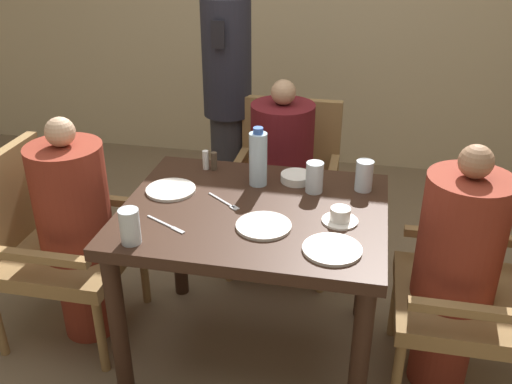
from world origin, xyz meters
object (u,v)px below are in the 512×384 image
diner_in_right_chair (455,271)px  plate_dessert_center (264,226)px  standing_host (227,95)px  plate_main_left (332,249)px  chair_far_side (286,178)px  glass_tall_mid (314,177)px  diner_in_far_chair (282,178)px  chair_left_side (49,239)px  plate_main_right (171,190)px  teacup_with_saucer (340,216)px  bowl_small (296,178)px  glass_tall_near (364,176)px  chair_right_side (490,290)px  glass_tall_far (130,226)px  water_bottle (258,158)px  diner_in_left_chair (76,229)px

diner_in_right_chair → plate_dessert_center: size_ratio=5.14×
standing_host → plate_main_left: bearing=-61.6°
chair_far_side → glass_tall_mid: 0.76m
diner_in_far_chair → plate_dessert_center: (0.07, -0.84, 0.20)m
diner_in_right_chair → standing_host: bearing=138.0°
chair_left_side → diner_in_right_chair: bearing=0.0°
plate_main_right → glass_tall_mid: size_ratio=1.59×
chair_left_side → chair_far_side: size_ratio=1.00×
teacup_with_saucer → bowl_small: size_ratio=1.02×
bowl_small → glass_tall_near: bearing=-4.7°
plate_main_right → glass_tall_near: 0.82m
chair_right_side → glass_tall_far: (-1.32, -0.34, 0.33)m
chair_right_side → teacup_with_saucer: 0.66m
chair_left_side → water_bottle: (0.92, 0.22, 0.38)m
teacup_with_saucer → chair_far_side: bearing=111.3°
water_bottle → diner_in_far_chair: bearing=86.8°
bowl_small → water_bottle: bearing=-159.3°
diner_in_far_chair → bowl_small: 0.49m
diner_in_right_chair → glass_tall_mid: bearing=161.7°
diner_in_left_chair → water_bottle: bearing=15.6°
plate_main_right → water_bottle: (0.35, 0.14, 0.11)m
chair_far_side → glass_tall_mid: (0.22, -0.65, 0.33)m
chair_left_side → plate_main_left: size_ratio=4.18×
chair_left_side → diner_in_right_chair: 1.74m
diner_in_left_chair → glass_tall_near: bearing=11.7°
diner_in_right_chair → diner_in_left_chair: bearing=-180.0°
chair_left_side → diner_in_right_chair: diner_in_right_chair is taller
plate_dessert_center → water_bottle: (-0.09, 0.36, 0.11)m
diner_in_right_chair → glass_tall_far: bearing=-163.8°
standing_host → plate_main_right: size_ratio=7.60×
plate_dessert_center → glass_tall_near: bearing=48.0°
chair_right_side → glass_tall_far: size_ratio=6.66×
diner_in_far_chair → diner_in_right_chair: 1.06m
plate_main_right → bowl_small: size_ratio=1.54×
teacup_with_saucer → water_bottle: 0.46m
plate_main_left → glass_tall_far: glass_tall_far is taller
standing_host → diner_in_far_chair: bearing=-43.9°
chair_far_side → plate_dessert_center: (0.07, -0.98, 0.27)m
chair_right_side → plate_main_right: chair_right_side is taller
diner_in_left_chair → plate_dessert_center: 0.90m
diner_in_left_chair → chair_left_side: bearing=-180.0°
plate_main_right → glass_tall_far: (-0.00, -0.42, 0.06)m
plate_main_right → teacup_with_saucer: (0.72, -0.12, 0.02)m
diner_in_far_chair → teacup_with_saucer: size_ratio=7.69×
plate_main_left → diner_in_right_chair: bearing=28.3°
diner_in_left_chair → plate_dessert_center: diner_in_left_chair is taller
chair_right_side → plate_main_left: size_ratio=4.18×
glass_tall_far → standing_host: bearing=90.0°
chair_right_side → plate_dessert_center: size_ratio=4.18×
chair_left_side → teacup_with_saucer: (1.29, -0.04, 0.29)m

